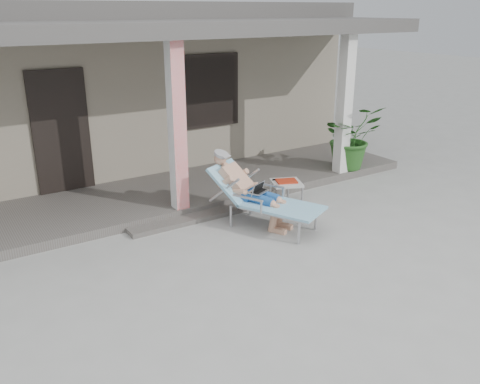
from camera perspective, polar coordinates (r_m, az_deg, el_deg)
ground at (r=6.66m, az=1.76°, el=-8.62°), size 60.00×60.00×0.00m
house at (r=11.87m, az=-16.64°, el=11.79°), size 10.40×5.40×3.30m
porch_deck at (r=9.03m, az=-9.10°, el=-0.44°), size 10.00×2.00×0.15m
porch_overhang at (r=8.44m, az=-9.98°, el=16.98°), size 10.00×2.30×2.85m
porch_step at (r=8.08m, az=-5.72°, el=-3.08°), size 2.00×0.30×0.07m
lounger at (r=7.70m, az=1.84°, el=1.38°), size 1.36×1.88×1.19m
side_table at (r=8.66m, az=5.23°, el=0.90°), size 0.64×0.64×0.44m
potted_palm at (r=10.34m, az=12.33°, el=6.08°), size 1.33×1.21×1.27m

